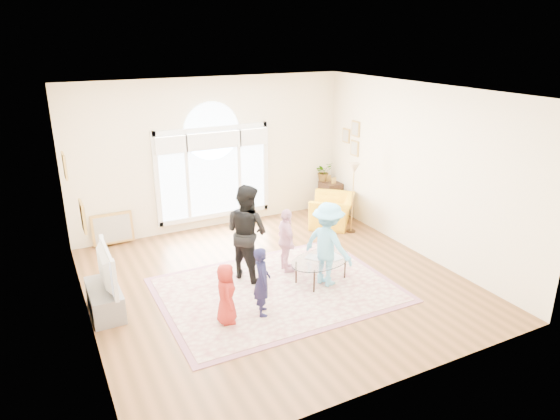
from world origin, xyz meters
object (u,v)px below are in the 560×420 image
area_rug (277,290)px  television (101,268)px  coffee_table (321,260)px  armchair (332,211)px  tv_console (105,300)px

area_rug → television: (-2.63, 0.58, 0.73)m
coffee_table → armchair: bearing=39.0°
tv_console → television: bearing=0.0°
area_rug → television: bearing=167.6°
tv_console → coffee_table: (3.44, -0.64, 0.19)m
area_rug → armchair: bearing=41.2°
television → armchair: (5.05, 1.53, -0.41)m
area_rug → armchair: 3.22m
television → armchair: size_ratio=1.08×
armchair → area_rug: bearing=-9.0°
armchair → tv_console: bearing=-33.3°
tv_console → area_rug: bearing=-12.4°
tv_console → coffee_table: coffee_table is taller
area_rug → tv_console: bearing=167.6°
area_rug → coffee_table: size_ratio=2.70×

